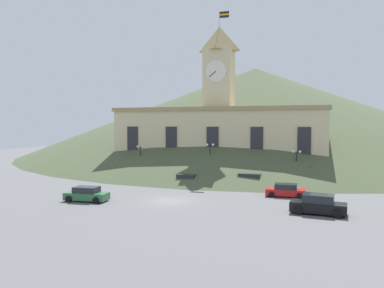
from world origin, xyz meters
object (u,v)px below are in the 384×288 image
street_lamp_right (140,154)px  car_red_sedan (286,191)px  car_green_wagon (87,194)px  street_lamp_far_right (296,159)px  car_gray_pickup (250,180)px  car_white_taxi (187,180)px  pedestrian (136,174)px  street_lamp_far_left (210,154)px  car_black_suv (318,205)px

street_lamp_right → car_red_sedan: size_ratio=1.10×
car_green_wagon → street_lamp_far_right: bearing=38.6°
street_lamp_far_right → car_gray_pickup: bearing=-140.7°
car_white_taxi → car_red_sedan: 13.75m
car_white_taxi → car_red_sedan: bearing=166.7°
car_green_wagon → car_white_taxi: bearing=57.6°
car_gray_pickup → pedestrian: 16.57m
street_lamp_far_right → car_white_taxi: bearing=-156.1°
street_lamp_right → car_white_taxi: bearing=-32.6°
street_lamp_right → street_lamp_far_right: bearing=-0.0°
car_green_wagon → car_red_sedan: bearing=19.8°
car_green_wagon → pedestrian: size_ratio=2.76×
street_lamp_far_left → car_white_taxi: (-1.61, -6.19, -3.15)m
street_lamp_right → car_black_suv: (26.05, -17.95, -2.70)m
street_lamp_far_left → pedestrian: size_ratio=3.12×
car_white_taxi → car_green_wagon: (-7.06, -12.99, 0.02)m
car_white_taxi → car_gray_pickup: car_gray_pickup is taller
street_lamp_right → car_green_wagon: (2.62, -19.18, -2.82)m
car_white_taxi → car_gray_pickup: size_ratio=0.85×
car_red_sedan → car_gray_pickup: bearing=-50.0°
car_gray_pickup → pedestrian: size_ratio=3.18×
car_green_wagon → car_black_suv: bearing=-0.8°
car_black_suv → car_green_wagon: car_black_suv is taller
street_lamp_right → pedestrian: (1.35, -4.33, -2.60)m
car_black_suv → car_gray_pickup: car_black_suv is taller
street_lamp_far_right → pedestrian: street_lamp_far_right is taller
street_lamp_far_left → car_red_sedan: size_ratio=1.21×
car_red_sedan → car_green_wagon: bearing=23.1°
street_lamp_right → car_green_wagon: street_lamp_right is taller
car_green_wagon → pedestrian: bearing=91.1°
car_green_wagon → pedestrian: (-1.27, 14.85, 0.21)m
street_lamp_far_right → pedestrian: 22.85m
street_lamp_far_left → car_black_suv: size_ratio=1.05×
street_lamp_far_right → pedestrian: bearing=-169.0°
car_black_suv → street_lamp_far_left: bearing=-44.4°
car_white_taxi → street_lamp_right: bearing=-28.1°
car_gray_pickup → car_green_wagon: (-15.30, -14.48, -0.09)m
street_lamp_far_left → car_gray_pickup: bearing=-35.3°
car_red_sedan → car_green_wagon: (-20.16, -8.79, 0.05)m
pedestrian → car_green_wagon: bearing=54.3°
street_lamp_far_right → car_gray_pickup: size_ratio=0.84×
car_gray_pickup → car_black_suv: bearing=-54.3°
street_lamp_right → car_gray_pickup: size_ratio=0.89×
car_red_sedan → car_white_taxi: bearing=-18.2°
street_lamp_right → car_gray_pickup: street_lamp_right is taller
car_black_suv → car_red_sedan: car_black_suv is taller
street_lamp_right → street_lamp_far_right: size_ratio=1.06×
car_black_suv → car_gray_pickup: 15.55m
car_green_wagon → street_lamp_far_left: bearing=61.8°
car_black_suv → pedestrian: bearing=-22.7°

